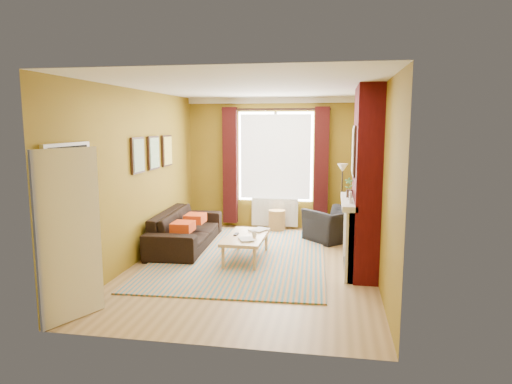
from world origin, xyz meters
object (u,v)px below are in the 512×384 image
armchair (334,225)px  floor_lamp (342,179)px  sofa (186,229)px  wicker_stool (277,220)px  coffee_table (246,238)px

armchair → floor_lamp: floor_lamp is taller
sofa → wicker_stool: sofa is taller
floor_lamp → wicker_stool: bearing=169.0°
coffee_table → floor_lamp: size_ratio=0.86×
armchair → floor_lamp: bearing=-156.6°
floor_lamp → coffee_table: bearing=-129.6°
sofa → coffee_table: bearing=-119.6°
coffee_table → wicker_stool: size_ratio=2.68×
sofa → armchair: bearing=-74.2°
armchair → wicker_stool: armchair is taller
sofa → floor_lamp: bearing=-68.5°
sofa → floor_lamp: floor_lamp is taller
coffee_table → sofa: bearing=153.6°
armchair → coffee_table: bearing=1.6°
armchair → sofa: bearing=-27.0°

